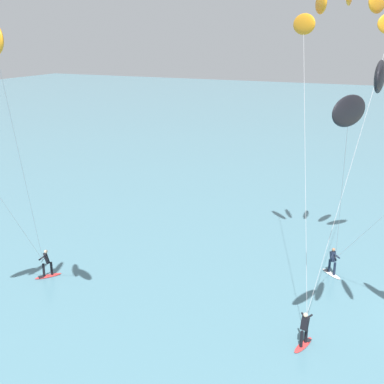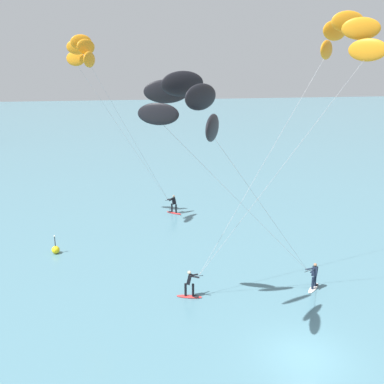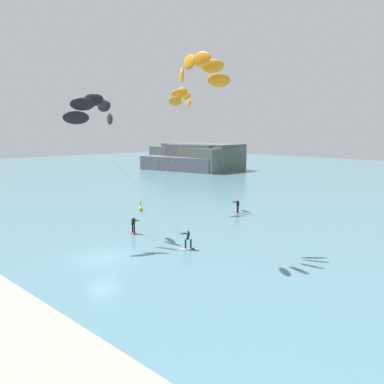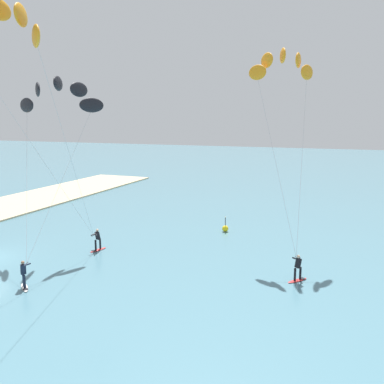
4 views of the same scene
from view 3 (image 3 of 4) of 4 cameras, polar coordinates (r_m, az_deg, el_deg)
name	(u,v)px [view 3 (image 3 of 4)]	position (r m, az deg, el deg)	size (l,w,h in m)	color
ground_plane	(103,258)	(33.94, -11.95, -8.69)	(240.00, 240.00, 0.00)	slate
kitesurfer_nearshore	(198,76)	(34.24, 0.83, 15.36)	(10.31, 5.93, 15.83)	red
kitesurfer_mid_water	(97,114)	(38.41, -12.72, 10.27)	(10.94, 7.41, 12.99)	white
kitesurfer_far_out	(185,102)	(52.54, -1.00, 12.02)	(8.99, 5.62, 14.92)	red
marker_buoy	(141,209)	(52.09, -6.91, -2.23)	(0.56, 0.56, 1.38)	yellow
distant_headland	(195,158)	(105.09, 0.46, 4.54)	(23.62, 17.06, 6.35)	slate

